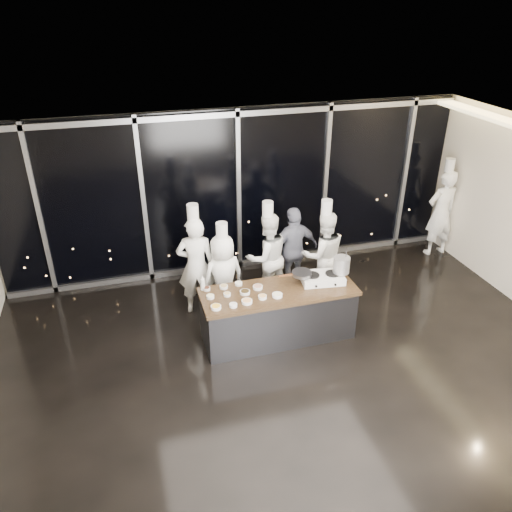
{
  "coord_description": "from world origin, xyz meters",
  "views": [
    {
      "loc": [
        -2.18,
        -5.37,
        5.06
      ],
      "look_at": [
        -0.28,
        1.2,
        1.39
      ],
      "focal_mm": 35.0,
      "sensor_mm": 36.0,
      "label": 1
    }
  ],
  "objects_px": {
    "chef_far_left": "(196,265)",
    "stove": "(322,278)",
    "guest": "(294,250)",
    "chef_center": "(267,257)",
    "demo_counter": "(278,313)",
    "chef_right": "(323,254)",
    "stock_pot": "(341,265)",
    "chef_left": "(223,276)",
    "chef_side": "(441,212)",
    "frying_pan": "(301,273)"
  },
  "relations": [
    {
      "from": "chef_far_left",
      "to": "stove",
      "type": "bearing_deg",
      "value": 161.7
    },
    {
      "from": "stove",
      "to": "guest",
      "type": "distance_m",
      "value": 1.29
    },
    {
      "from": "chef_center",
      "to": "demo_counter",
      "type": "bearing_deg",
      "value": 72.37
    },
    {
      "from": "demo_counter",
      "to": "chef_right",
      "type": "bearing_deg",
      "value": 40.43
    },
    {
      "from": "stove",
      "to": "stock_pot",
      "type": "relative_size",
      "value": 2.73
    },
    {
      "from": "chef_left",
      "to": "chef_side",
      "type": "height_order",
      "value": "chef_side"
    },
    {
      "from": "demo_counter",
      "to": "stock_pot",
      "type": "height_order",
      "value": "stock_pot"
    },
    {
      "from": "frying_pan",
      "to": "chef_left",
      "type": "distance_m",
      "value": 1.37
    },
    {
      "from": "demo_counter",
      "to": "frying_pan",
      "type": "height_order",
      "value": "frying_pan"
    },
    {
      "from": "demo_counter",
      "to": "chef_side",
      "type": "relative_size",
      "value": 1.17
    },
    {
      "from": "chef_center",
      "to": "chef_side",
      "type": "relative_size",
      "value": 0.9
    },
    {
      "from": "stock_pot",
      "to": "chef_center",
      "type": "relative_size",
      "value": 0.14
    },
    {
      "from": "demo_counter",
      "to": "stove",
      "type": "distance_m",
      "value": 0.91
    },
    {
      "from": "demo_counter",
      "to": "stock_pot",
      "type": "distance_m",
      "value": 1.28
    },
    {
      "from": "demo_counter",
      "to": "chef_right",
      "type": "height_order",
      "value": "chef_right"
    },
    {
      "from": "demo_counter",
      "to": "chef_far_left",
      "type": "height_order",
      "value": "chef_far_left"
    },
    {
      "from": "chef_left",
      "to": "chef_center",
      "type": "height_order",
      "value": "chef_center"
    },
    {
      "from": "chef_left",
      "to": "frying_pan",
      "type": "bearing_deg",
      "value": 132.02
    },
    {
      "from": "frying_pan",
      "to": "stock_pot",
      "type": "relative_size",
      "value": 2.16
    },
    {
      "from": "stove",
      "to": "guest",
      "type": "xyz_separation_m",
      "value": [
        -0.02,
        1.28,
        -0.13
      ]
    },
    {
      "from": "guest",
      "to": "chef_right",
      "type": "height_order",
      "value": "chef_right"
    },
    {
      "from": "chef_right",
      "to": "chef_side",
      "type": "relative_size",
      "value": 0.9
    },
    {
      "from": "demo_counter",
      "to": "stock_pot",
      "type": "bearing_deg",
      "value": 1.49
    },
    {
      "from": "frying_pan",
      "to": "chef_center",
      "type": "height_order",
      "value": "chef_center"
    },
    {
      "from": "stove",
      "to": "chef_far_left",
      "type": "bearing_deg",
      "value": 157.54
    },
    {
      "from": "guest",
      "to": "frying_pan",
      "type": "bearing_deg",
      "value": 65.32
    },
    {
      "from": "chef_left",
      "to": "chef_right",
      "type": "bearing_deg",
      "value": 170.27
    },
    {
      "from": "stove",
      "to": "chef_right",
      "type": "relative_size",
      "value": 0.38
    },
    {
      "from": "chef_center",
      "to": "guest",
      "type": "relative_size",
      "value": 1.14
    },
    {
      "from": "frying_pan",
      "to": "chef_side",
      "type": "distance_m",
      "value": 4.18
    },
    {
      "from": "chef_left",
      "to": "chef_side",
      "type": "relative_size",
      "value": 0.84
    },
    {
      "from": "stove",
      "to": "chef_center",
      "type": "xyz_separation_m",
      "value": [
        -0.57,
        1.15,
        -0.12
      ]
    },
    {
      "from": "frying_pan",
      "to": "guest",
      "type": "bearing_deg",
      "value": 82.54
    },
    {
      "from": "chef_far_left",
      "to": "chef_side",
      "type": "xyz_separation_m",
      "value": [
        5.31,
        0.76,
        0.04
      ]
    },
    {
      "from": "chef_far_left",
      "to": "chef_left",
      "type": "height_order",
      "value": "chef_far_left"
    },
    {
      "from": "chef_center",
      "to": "stove",
      "type": "bearing_deg",
      "value": 107.49
    },
    {
      "from": "stock_pot",
      "to": "guest",
      "type": "bearing_deg",
      "value": 103.79
    },
    {
      "from": "demo_counter",
      "to": "chef_far_left",
      "type": "distance_m",
      "value": 1.65
    },
    {
      "from": "stock_pot",
      "to": "stove",
      "type": "bearing_deg",
      "value": 174.6
    },
    {
      "from": "stock_pot",
      "to": "chef_center",
      "type": "bearing_deg",
      "value": 126.61
    },
    {
      "from": "frying_pan",
      "to": "chef_left",
      "type": "height_order",
      "value": "chef_left"
    },
    {
      "from": "chef_right",
      "to": "chef_side",
      "type": "distance_m",
      "value": 3.14
    },
    {
      "from": "stove",
      "to": "chef_left",
      "type": "distance_m",
      "value": 1.67
    },
    {
      "from": "chef_far_left",
      "to": "guest",
      "type": "distance_m",
      "value": 1.86
    },
    {
      "from": "chef_far_left",
      "to": "chef_left",
      "type": "xyz_separation_m",
      "value": [
        0.41,
        -0.26,
        -0.13
      ]
    },
    {
      "from": "chef_far_left",
      "to": "guest",
      "type": "xyz_separation_m",
      "value": [
        1.85,
        0.22,
        -0.08
      ]
    },
    {
      "from": "frying_pan",
      "to": "chef_side",
      "type": "bearing_deg",
      "value": 32.45
    },
    {
      "from": "frying_pan",
      "to": "chef_side",
      "type": "xyz_separation_m",
      "value": [
        3.79,
        1.77,
        -0.12
      ]
    },
    {
      "from": "stock_pot",
      "to": "chef_left",
      "type": "bearing_deg",
      "value": 154.63
    },
    {
      "from": "chef_far_left",
      "to": "chef_left",
      "type": "bearing_deg",
      "value": 158.77
    }
  ]
}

